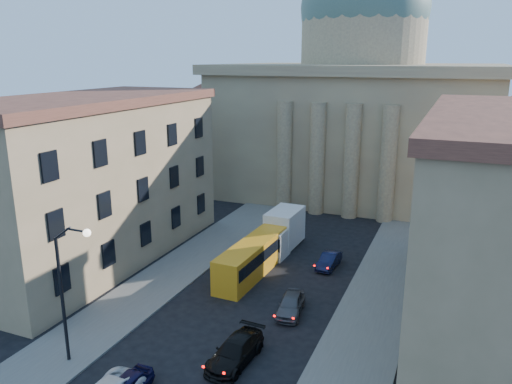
% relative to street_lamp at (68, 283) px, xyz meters
% --- Properties ---
extents(sidewalk_left, '(5.00, 60.00, 0.15)m').
position_rel_street_lamp_xyz_m(sidewalk_left, '(-1.53, 10.00, -5.21)').
color(sidewalk_left, '#5A5853').
rests_on(sidewalk_left, ground).
extents(sidewalk_right, '(5.00, 60.00, 0.15)m').
position_rel_street_lamp_xyz_m(sidewalk_right, '(15.47, 10.00, -5.21)').
color(sidewalk_right, '#5A5853').
rests_on(sidewalk_right, ground).
extents(church, '(68.02, 28.76, 36.60)m').
position_rel_street_lamp_xyz_m(church, '(6.97, 47.47, 6.59)').
color(church, '#826A50').
rests_on(church, ground).
extents(building_left, '(11.60, 26.60, 14.70)m').
position_rel_street_lamp_xyz_m(building_left, '(-10.03, 14.00, 2.14)').
color(building_left, tan).
rests_on(building_left, ground).
extents(street_lamp, '(2.62, 0.44, 8.83)m').
position_rel_street_lamp_xyz_m(street_lamp, '(0.00, 0.00, 0.00)').
color(street_lamp, black).
rests_on(street_lamp, ground).
extents(car_right_mid, '(2.34, 5.13, 1.45)m').
position_rel_street_lamp_xyz_m(car_right_mid, '(8.82, 3.82, -4.56)').
color(car_right_mid, black).
rests_on(car_right_mid, ground).
extents(car_right_far, '(2.20, 4.32, 1.41)m').
position_rel_street_lamp_xyz_m(car_right_far, '(9.99, 10.80, -4.58)').
color(car_right_far, '#49494D').
rests_on(car_right_far, ground).
extents(car_right_distant, '(1.55, 3.89, 1.26)m').
position_rel_street_lamp_xyz_m(car_right_distant, '(10.47, 19.83, -4.66)').
color(car_right_distant, black).
rests_on(car_right_distant, ground).
extents(city_bus, '(2.74, 10.21, 2.85)m').
position_rel_street_lamp_xyz_m(city_bus, '(4.79, 15.93, -3.75)').
color(city_bus, orange).
rests_on(city_bus, ground).
extents(box_truck, '(2.80, 6.69, 3.63)m').
position_rel_street_lamp_xyz_m(box_truck, '(5.09, 22.36, -3.57)').
color(box_truck, silver).
rests_on(box_truck, ground).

